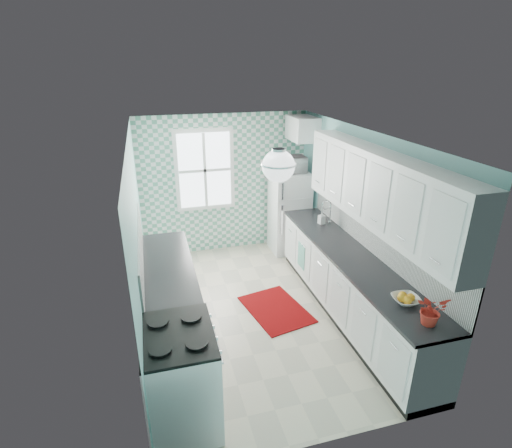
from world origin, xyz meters
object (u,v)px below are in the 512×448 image
object	(u,v)px
sink	(320,226)
potted_plant	(431,310)
stove	(181,376)
microwave	(291,165)
ceiling_light	(278,166)
fridge	(289,212)
fruit_bowl	(406,300)

from	to	relation	value
sink	potted_plant	world-z (taller)	sink
stove	microwave	distance (m)	4.23
stove	sink	xyz separation A→B (m)	(2.40, 2.22, 0.40)
sink	microwave	size ratio (longest dim) A/B	1.03
ceiling_light	fridge	xyz separation A→B (m)	(1.11, 2.61, -1.58)
fridge	microwave	distance (m)	0.89
fruit_bowl	potted_plant	world-z (taller)	potted_plant
ceiling_light	potted_plant	size ratio (longest dim) A/B	1.11
fridge	microwave	bearing A→B (deg)	56.65
fridge	sink	xyz separation A→B (m)	(0.09, -1.15, 0.19)
sink	stove	bearing A→B (deg)	-136.59
stove	potted_plant	size ratio (longest dim) A/B	3.24
fruit_bowl	potted_plant	xyz separation A→B (m)	(0.00, -0.38, 0.12)
stove	microwave	world-z (taller)	microwave
microwave	potted_plant	bearing A→B (deg)	92.37
fridge	ceiling_light	bearing A→B (deg)	-111.01
fridge	sink	size ratio (longest dim) A/B	2.81
potted_plant	microwave	distance (m)	3.79
potted_plant	microwave	size ratio (longest dim) A/B	0.61
fruit_bowl	microwave	xyz separation A→B (m)	(-0.09, 3.37, 0.66)
sink	microwave	world-z (taller)	microwave
stove	fruit_bowl	distance (m)	2.44
stove	microwave	xyz separation A→B (m)	(2.31, 3.37, 1.11)
ceiling_light	potted_plant	bearing A→B (deg)	-43.65
fridge	sink	world-z (taller)	fridge
ceiling_light	stove	distance (m)	2.29
fridge	microwave	xyz separation A→B (m)	(0.00, 0.00, 0.89)
stove	fruit_bowl	bearing A→B (deg)	1.62
ceiling_light	microwave	distance (m)	2.91
stove	potted_plant	xyz separation A→B (m)	(2.40, -0.38, 0.57)
sink	fruit_bowl	bearing A→B (deg)	-89.44
stove	sink	world-z (taller)	sink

